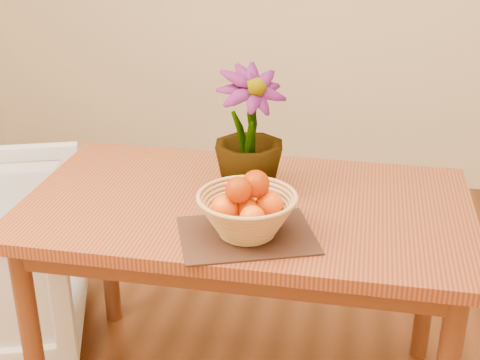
# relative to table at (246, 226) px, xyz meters

# --- Properties ---
(table) EXTENTS (1.40, 0.80, 0.75)m
(table) POSITION_rel_table_xyz_m (0.00, 0.00, 0.00)
(table) COLOR brown
(table) RESTS_ON floor
(placemat) EXTENTS (0.45, 0.40, 0.01)m
(placemat) POSITION_rel_table_xyz_m (0.04, -0.22, 0.09)
(placemat) COLOR #321A12
(placemat) RESTS_ON table
(wicker_basket) EXTENTS (0.28, 0.28, 0.12)m
(wicker_basket) POSITION_rel_table_xyz_m (0.04, -0.22, 0.15)
(wicker_basket) COLOR tan
(wicker_basket) RESTS_ON placemat
(orange_pile) EXTENTS (0.19, 0.19, 0.14)m
(orange_pile) POSITION_rel_table_xyz_m (0.04, -0.22, 0.21)
(orange_pile) COLOR #F85804
(orange_pile) RESTS_ON wicker_basket
(potted_plant) EXTENTS (0.32, 0.32, 0.40)m
(potted_plant) POSITION_rel_table_xyz_m (-0.01, 0.08, 0.29)
(potted_plant) COLOR #1A4915
(potted_plant) RESTS_ON table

